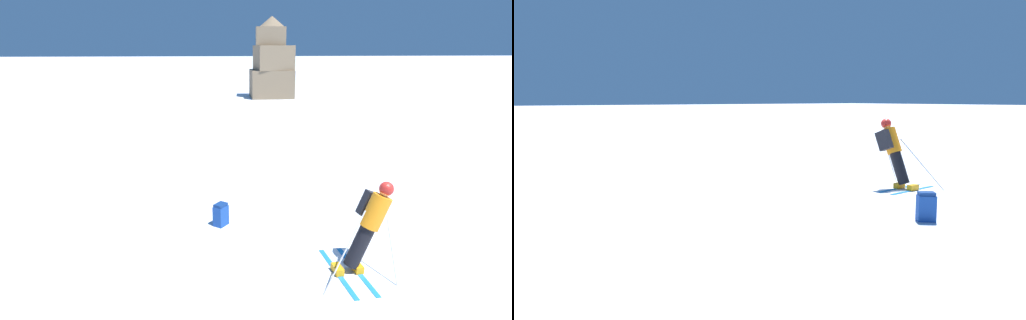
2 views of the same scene
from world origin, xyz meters
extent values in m
plane|color=white|center=(0.00, 0.00, 0.00)|extent=(300.00, 300.00, 0.00)
cube|color=#1E7AC6|center=(-1.67, -0.02, 0.01)|extent=(0.23, 1.60, 0.01)
cube|color=#1E7AC6|center=(-1.31, 0.02, 0.01)|extent=(0.23, 1.60, 0.01)
cube|color=orange|center=(-1.67, -0.02, 0.07)|extent=(0.16, 0.29, 0.12)
cube|color=orange|center=(-1.31, 0.02, 0.07)|extent=(0.16, 0.29, 0.12)
cylinder|color=black|center=(-1.30, 0.02, 0.47)|extent=(0.54, 0.31, 0.79)
cylinder|color=orange|center=(-1.05, 0.04, 1.09)|extent=(0.56, 0.39, 0.67)
sphere|color=tan|center=(-0.91, 0.05, 1.46)|extent=(0.29, 0.24, 0.28)
sphere|color=#AD231E|center=(-0.90, 0.05, 1.48)|extent=(0.34, 0.27, 0.32)
cube|color=black|center=(-1.07, 0.30, 1.12)|extent=(0.44, 0.22, 0.51)
cylinder|color=#B7B7BC|center=(-1.67, -0.32, 0.57)|extent=(0.83, 0.61, 1.16)
cylinder|color=#B7B7BC|center=(-0.84, -0.24, 0.49)|extent=(0.07, 0.52, 0.99)
cube|color=#7A664C|center=(0.63, 24.21, 1.02)|extent=(3.11, 2.64, 2.05)
cube|color=#7A664C|center=(0.75, 24.11, 2.92)|extent=(2.88, 2.65, 1.75)
cube|color=#7A664C|center=(0.54, 24.27, 4.44)|extent=(2.27, 2.17, 1.29)
cone|color=#7A664C|center=(0.63, 24.21, 5.46)|extent=(1.87, 1.87, 0.76)
cube|color=#194293|center=(-3.62, 2.11, 0.22)|extent=(0.36, 0.37, 0.44)
cube|color=navy|center=(-3.62, 2.11, 0.47)|extent=(0.32, 0.33, 0.06)
camera|label=1|loc=(-3.69, -5.89, 3.76)|focal=28.00mm
camera|label=2|loc=(-8.79, 9.08, 2.07)|focal=35.00mm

